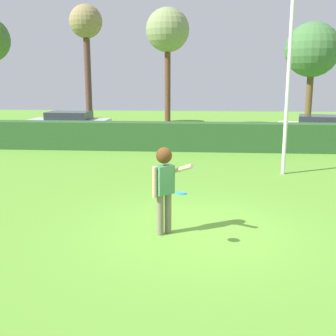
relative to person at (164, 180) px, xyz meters
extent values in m
plane|color=#5D9830|center=(0.59, 0.21, -1.12)|extent=(60.00, 60.00, 0.00)
cylinder|color=#766E57|center=(0.07, 0.08, -0.70)|extent=(0.14, 0.14, 0.84)
cylinder|color=#766E57|center=(-0.08, -0.06, -0.70)|extent=(0.14, 0.14, 0.84)
cube|color=#478755|center=(-0.01, 0.01, 0.01)|extent=(0.43, 0.42, 0.58)
cylinder|color=tan|center=(0.35, -0.04, 0.25)|extent=(0.48, 0.51, 0.30)
cylinder|color=tan|center=(-0.18, -0.15, -0.01)|extent=(0.09, 0.09, 0.62)
sphere|color=tan|center=(-0.01, 0.01, 0.47)|extent=(0.22, 0.22, 0.22)
sphere|color=#4D2E12|center=(-0.01, 0.01, 0.50)|extent=(0.32, 0.32, 0.32)
cylinder|color=#268CE5|center=(0.37, -0.78, -0.04)|extent=(0.22, 0.22, 0.05)
cylinder|color=silver|center=(3.39, 5.66, 2.00)|extent=(0.12, 0.12, 6.25)
cube|color=#2B5327|center=(0.59, 9.86, -0.53)|extent=(22.11, 0.90, 1.19)
cube|color=#B7B7BC|center=(-6.34, 14.15, -0.55)|extent=(4.28, 1.91, 0.55)
cube|color=#2D333D|center=(-6.34, 14.15, -0.07)|extent=(2.28, 1.67, 0.40)
cylinder|color=black|center=(-4.83, 14.92, -0.82)|extent=(0.60, 0.13, 0.60)
cylinder|color=black|center=(-4.92, 13.22, -0.82)|extent=(0.60, 0.13, 0.60)
cylinder|color=black|center=(-7.77, 15.07, -0.82)|extent=(0.60, 0.13, 0.60)
cylinder|color=black|center=(-7.85, 13.37, -0.82)|extent=(0.60, 0.13, 0.60)
cube|color=white|center=(6.53, 12.89, -0.55)|extent=(4.47, 2.59, 0.55)
cube|color=#2D333D|center=(6.53, 12.89, -0.07)|extent=(2.49, 2.01, 0.40)
cylinder|color=black|center=(5.28, 14.04, -0.82)|extent=(0.61, 0.23, 0.60)
cylinder|color=black|center=(4.91, 12.39, -0.82)|extent=(0.61, 0.23, 0.60)
cylinder|color=brown|center=(6.88, 17.33, 0.70)|extent=(0.37, 0.37, 3.64)
sphere|color=#42723A|center=(6.88, 17.33, 3.43)|extent=(3.06, 3.06, 3.06)
cylinder|color=brown|center=(-6.33, 18.25, 1.54)|extent=(0.41, 0.41, 5.32)
sphere|color=olive|center=(-6.33, 18.25, 5.19)|extent=(1.98, 1.98, 1.98)
cylinder|color=brown|center=(-1.34, 17.50, 1.10)|extent=(0.35, 0.35, 4.45)
sphere|color=#7F8E59|center=(-1.34, 17.50, 4.59)|extent=(2.52, 2.52, 2.52)
camera|label=1|loc=(0.72, -8.18, 2.05)|focal=45.64mm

